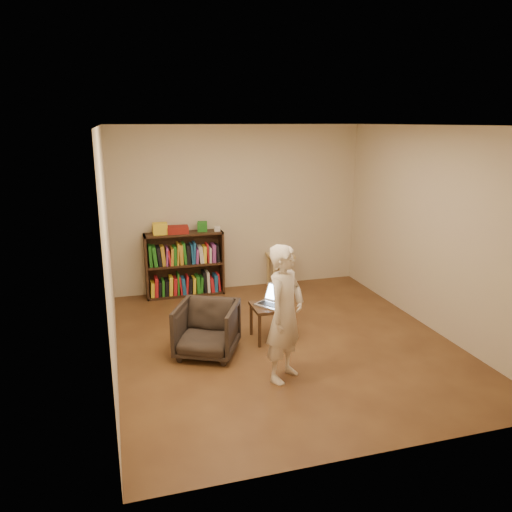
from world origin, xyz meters
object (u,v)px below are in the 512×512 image
object	(u,v)px
stool	(280,261)
laptop	(272,300)
person	(285,314)
armchair	(207,329)
side_table	(270,311)
bookshelf	(185,268)

from	to	relation	value
stool	laptop	size ratio (longest dim) A/B	1.22
stool	person	size ratio (longest dim) A/B	0.39
armchair	laptop	bearing A→B (deg)	40.66
side_table	person	world-z (taller)	person
armchair	person	size ratio (longest dim) A/B	0.47
laptop	person	bearing A→B (deg)	-47.58
armchair	laptop	world-z (taller)	laptop
side_table	armchair	bearing A→B (deg)	-166.49
bookshelf	person	bearing A→B (deg)	-77.97
side_table	laptop	bearing A→B (deg)	39.68
side_table	person	size ratio (longest dim) A/B	0.31
stool	person	distance (m)	3.00
bookshelf	stool	xyz separation A→B (m)	(1.54, -0.09, 0.02)
armchair	side_table	xyz separation A→B (m)	(0.83, 0.20, 0.06)
stool	side_table	world-z (taller)	stool
stool	person	bearing A→B (deg)	-107.83
laptop	person	world-z (taller)	person
armchair	laptop	size ratio (longest dim) A/B	1.49
side_table	laptop	xyz separation A→B (m)	(0.04, 0.03, 0.13)
person	laptop	bearing A→B (deg)	38.70
stool	laptop	xyz separation A→B (m)	(-0.73, -1.84, 0.05)
side_table	laptop	world-z (taller)	laptop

